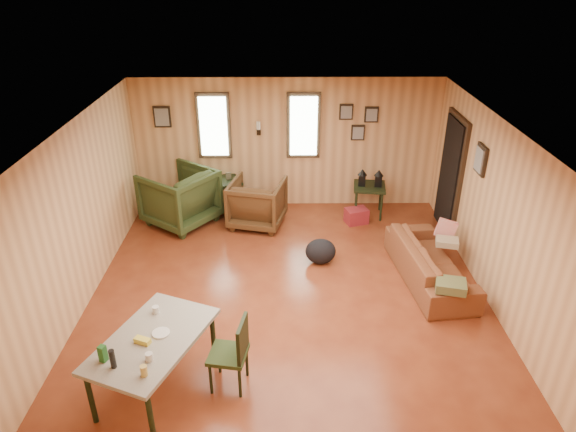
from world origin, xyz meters
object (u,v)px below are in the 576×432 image
recliner_brown (257,201)px  dining_table (152,344)px  side_table (370,184)px  end_table (223,190)px  recliner_green (179,195)px  sofa (431,257)px

recliner_brown → dining_table: (-0.92, -3.90, 0.20)m
side_table → dining_table: (-2.92, -4.26, 0.05)m
end_table → side_table: bearing=-3.5°
recliner_green → end_table: bearing=158.7°
sofa → side_table: size_ratio=2.20×
sofa → side_table: bearing=8.6°
sofa → side_table: (-0.58, 2.12, 0.22)m
sofa → dining_table: bearing=114.7°
sofa → end_table: bearing=48.0°
recliner_brown → recliner_green: 1.36m
recliner_brown → side_table: 2.04m
recliner_green → end_table: (0.71, 0.45, -0.12)m
dining_table → end_table: bearing=108.6°
sofa → recliner_brown: recliner_brown is taller
recliner_brown → recliner_green: bearing=10.3°
recliner_brown → end_table: size_ratio=1.20×
end_table → dining_table: size_ratio=0.47×
end_table → dining_table: dining_table is taller
recliner_brown → side_table: (2.00, 0.36, 0.15)m
recliner_green → side_table: size_ratio=1.22×
recliner_brown → side_table: bearing=-156.3°
sofa → dining_table: size_ratio=1.21×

